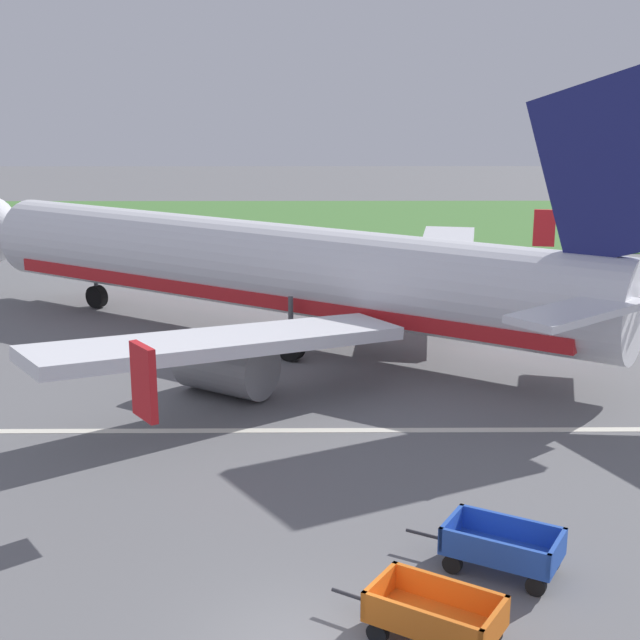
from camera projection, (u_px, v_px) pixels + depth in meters
name	position (u px, v px, depth m)	size (l,w,h in m)	color
grass_strip	(311.00, 223.00, 71.56)	(220.00, 28.00, 0.06)	#477A38
apron_stripe	(307.00, 430.00, 28.20)	(120.00, 0.36, 0.01)	silver
airplane	(291.00, 271.00, 37.26)	(33.43, 28.04, 11.34)	silver
baggage_cart_second_in_row	(434.00, 616.00, 17.26)	(3.40, 2.51, 1.07)	orange
baggage_cart_third_in_row	(502.00, 547.00, 19.83)	(3.46, 2.45, 1.07)	#234CB2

